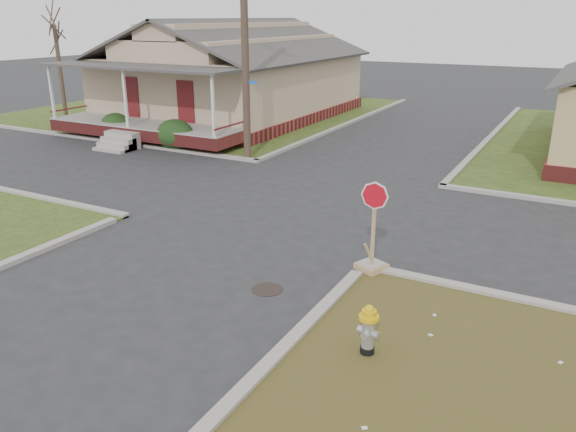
% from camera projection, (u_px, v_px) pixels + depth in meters
% --- Properties ---
extents(ground, '(120.00, 120.00, 0.00)m').
position_uv_depth(ground, '(197.00, 260.00, 13.05)').
color(ground, '#27272A').
rests_on(ground, ground).
extents(verge_far_left, '(19.00, 19.00, 0.05)m').
position_uv_depth(verge_far_left, '(205.00, 110.00, 33.77)').
color(verge_far_left, '#2E4117').
rests_on(verge_far_left, ground).
extents(curbs, '(80.00, 40.00, 0.12)m').
position_uv_depth(curbs, '(296.00, 201.00, 17.19)').
color(curbs, '#9C968D').
rests_on(curbs, ground).
extents(manhole, '(0.64, 0.64, 0.01)m').
position_uv_depth(manhole, '(267.00, 289.00, 11.65)').
color(manhole, black).
rests_on(manhole, ground).
extents(corner_house, '(10.10, 15.50, 5.30)m').
position_uv_depth(corner_house, '(233.00, 76.00, 30.58)').
color(corner_house, maroon).
rests_on(corner_house, ground).
extents(utility_pole, '(1.80, 0.28, 9.00)m').
position_uv_depth(utility_pole, '(245.00, 36.00, 20.74)').
color(utility_pole, '#3A2921').
rests_on(utility_pole, ground).
extents(tree_far_left, '(0.22, 0.22, 4.90)m').
position_uv_depth(tree_far_left, '(60.00, 72.00, 30.20)').
color(tree_far_left, '#3A2921').
rests_on(tree_far_left, verge_far_left).
extents(fire_hydrant, '(0.33, 0.33, 0.89)m').
position_uv_depth(fire_hydrant, '(368.00, 327.00, 9.22)').
color(fire_hydrant, black).
rests_on(fire_hydrant, ground).
extents(stop_sign, '(0.58, 0.56, 2.03)m').
position_uv_depth(stop_sign, '(372.00, 251.00, 12.32)').
color(stop_sign, tan).
rests_on(stop_sign, ground).
extents(hedge_left, '(1.48, 1.22, 1.13)m').
position_uv_depth(hedge_left, '(116.00, 126.00, 25.69)').
color(hedge_left, '#183413').
rests_on(hedge_left, verge_far_left).
extents(hedge_right, '(1.56, 1.28, 1.19)m').
position_uv_depth(hedge_right, '(175.00, 135.00, 23.66)').
color(hedge_right, '#183413').
rests_on(hedge_right, verge_far_left).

